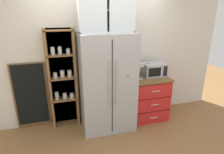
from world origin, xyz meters
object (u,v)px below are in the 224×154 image
mug_navy (148,74)px  chalkboard_menu (31,96)px  bottle_green (150,72)px  refrigerator (107,82)px  bottle_cobalt (148,70)px  coffee_maker (137,70)px  microwave (154,70)px

mug_navy → chalkboard_menu: chalkboard_menu is taller
bottle_green → refrigerator: bearing=-179.6°
bottle_cobalt → coffee_maker: bearing=-169.4°
refrigerator → bottle_cobalt: size_ratio=6.56×
coffee_maker → bottle_green: 0.27m
coffee_maker → bottle_cobalt: bearing=10.6°
microwave → chalkboard_menu: bearing=174.5°
bottle_cobalt → bottle_green: bearing=-90.0°
mug_navy → bottle_cobalt: size_ratio=0.44×
refrigerator → bottle_cobalt: 0.90m
bottle_green → chalkboard_menu: (-2.24, 0.33, -0.36)m
coffee_maker → bottle_cobalt: size_ratio=1.14×
refrigerator → bottle_green: bearing=0.4°
bottle_green → chalkboard_menu: bearing=171.6°
mug_navy → coffee_maker: bearing=-172.4°
refrigerator → bottle_cobalt: refrigerator is taller
coffee_maker → refrigerator: bearing=-173.9°
chalkboard_menu → refrigerator: bearing=-13.9°
refrigerator → microwave: refrigerator is taller
bottle_green → chalkboard_menu: 2.30m
chalkboard_menu → bottle_cobalt: bearing=-5.6°
microwave → bottle_green: 0.16m
coffee_maker → chalkboard_menu: (-1.98, 0.27, -0.40)m
coffee_maker → bottle_cobalt: (0.26, 0.05, -0.04)m
mug_navy → chalkboard_menu: 2.28m
refrigerator → chalkboard_menu: bearing=166.1°
refrigerator → chalkboard_menu: 1.43m
chalkboard_menu → microwave: bearing=-5.5°
microwave → bottle_green: microwave is taller
microwave → bottle_cobalt: (-0.12, 0.01, -0.01)m
microwave → coffee_maker: (-0.38, -0.04, 0.03)m
microwave → bottle_cobalt: 0.12m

